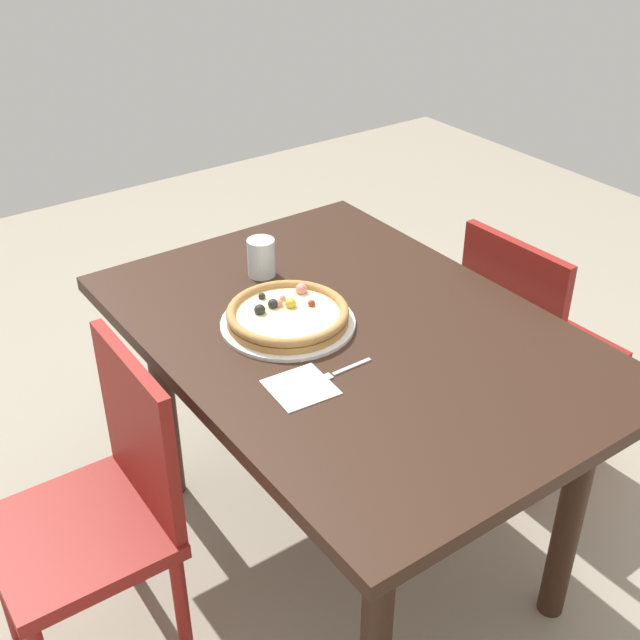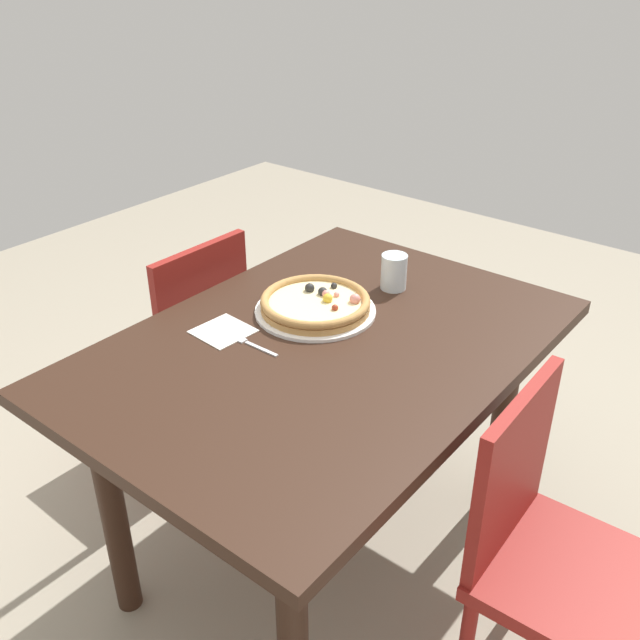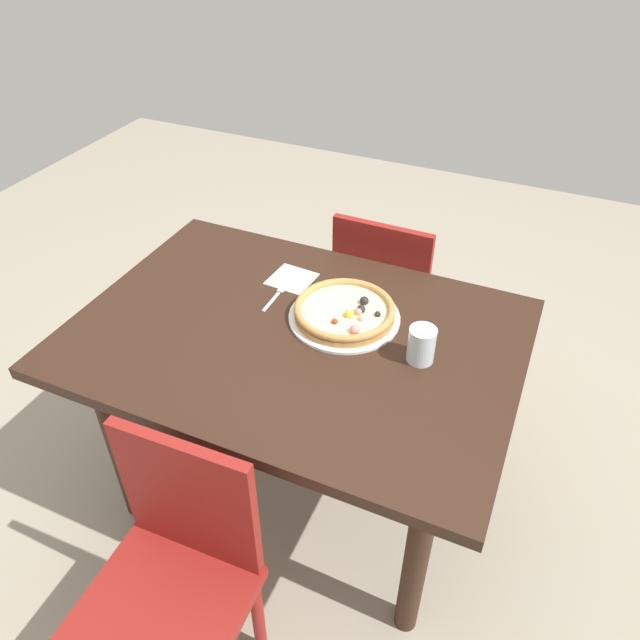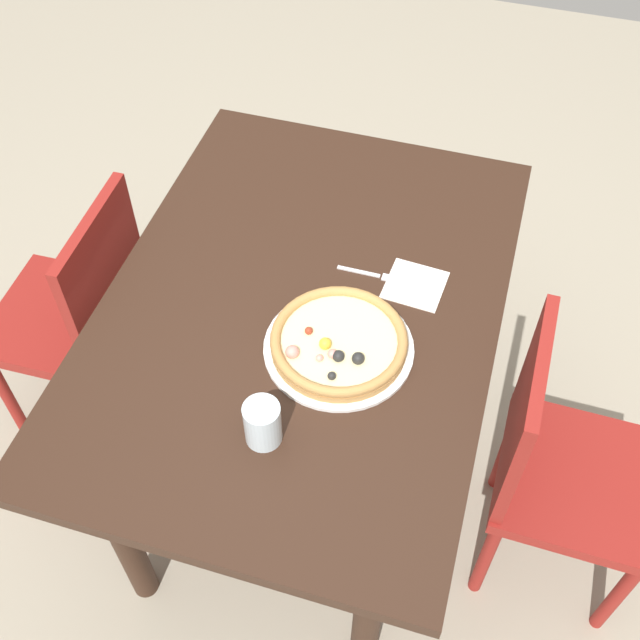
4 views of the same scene
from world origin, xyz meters
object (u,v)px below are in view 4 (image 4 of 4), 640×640
napkin (415,285)px  fork (375,275)px  plate (339,348)px  chair_near (81,313)px  dining_table (303,330)px  chair_far (556,464)px  pizza (339,342)px  drinking_glass (263,423)px

napkin → fork: bearing=-91.8°
plate → fork: plate is taller
chair_near → plate: 0.87m
dining_table → chair_far: bearing=83.3°
plate → fork: bearing=174.2°
pizza → drinking_glass: bearing=-18.3°
dining_table → napkin: bearing=118.0°
plate → pizza: bearing=-19.9°
napkin → pizza: bearing=-27.5°
chair_far → drinking_glass: size_ratio=7.94×
dining_table → chair_near: chair_near is taller
dining_table → pizza: pizza is taller
plate → pizza: pizza is taller
chair_far → drinking_glass: 0.80m
dining_table → drinking_glass: drinking_glass is taller
chair_near → drinking_glass: (0.40, 0.72, 0.35)m
chair_near → fork: bearing=-83.8°
dining_table → chair_near: size_ratio=1.55×
fork → napkin: 0.10m
napkin → drinking_glass: bearing=-22.8°
plate → chair_far: bearing=93.0°
chair_near → chair_far: bearing=-95.9°
chair_near → dining_table: bearing=-93.5°
chair_far → drinking_glass: (0.30, -0.65, 0.35)m
chair_far → plate: chair_far is taller
chair_near → pizza: size_ratio=2.75×
fork → napkin: fork is taller
fork → napkin: size_ratio=1.18×
chair_far → plate: 0.64m
pizza → napkin: 0.28m
drinking_glass → chair_near: bearing=-119.2°
dining_table → fork: bearing=132.6°
pizza → dining_table: bearing=-132.6°
fork → plate: bearing=-95.8°
plate → pizza: (0.00, -0.00, 0.03)m
chair_far → napkin: bearing=-115.2°
plate → drinking_glass: 0.29m
pizza → fork: bearing=174.1°
chair_near → napkin: bearing=-84.8°
drinking_glass → pizza: bearing=161.7°
dining_table → chair_far: size_ratio=1.55×
chair_near → plate: chair_near is taller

